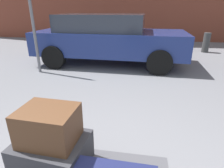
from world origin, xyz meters
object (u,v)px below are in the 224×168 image
at_px(duffel_bag_brown_topmost_pile, 49,125).
at_px(parked_car, 108,38).
at_px(bollard_kerb_near, 206,43).
at_px(suitcase_charcoal_stacked_top, 53,153).
at_px(no_parking_sign, 31,9).

relative_size(duffel_bag_brown_topmost_pile, parked_car, 0.10).
relative_size(duffel_bag_brown_topmost_pile, bollard_kerb_near, 0.57).
xyz_separation_m(parked_car, bollard_kerb_near, (3.39, 2.12, -0.40)).
height_order(suitcase_charcoal_stacked_top, bollard_kerb_near, bollard_kerb_near).
bearing_deg(parked_car, bollard_kerb_near, 32.02).
xyz_separation_m(suitcase_charcoal_stacked_top, parked_car, (-0.36, 4.46, 0.29)).
distance_m(bollard_kerb_near, no_parking_sign, 6.13).
height_order(duffel_bag_brown_topmost_pile, no_parking_sign, no_parking_sign).
xyz_separation_m(suitcase_charcoal_stacked_top, duffel_bag_brown_topmost_pile, (0.00, 0.00, 0.27)).
distance_m(parked_car, bollard_kerb_near, 4.02).
bearing_deg(duffel_bag_brown_topmost_pile, bollard_kerb_near, 68.18).
bearing_deg(duffel_bag_brown_topmost_pile, no_parking_sign, 124.20).
bearing_deg(no_parking_sign, parked_car, 35.93).
distance_m(suitcase_charcoal_stacked_top, bollard_kerb_near, 7.25).
distance_m(duffel_bag_brown_topmost_pile, parked_car, 4.48).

